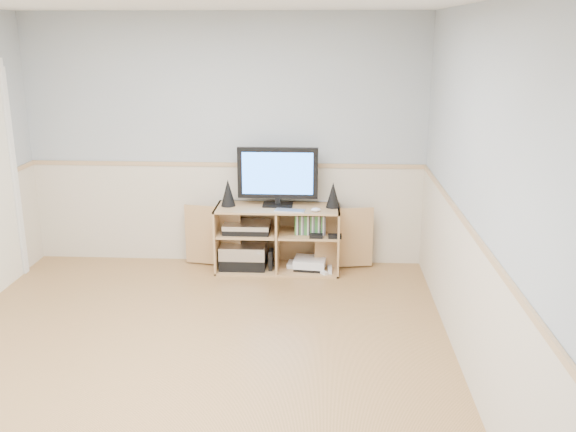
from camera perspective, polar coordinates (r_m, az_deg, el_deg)
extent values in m
cube|color=tan|center=(4.78, -9.31, -13.19)|extent=(4.00, 4.50, 0.02)
cube|color=#AAB4B9|center=(4.32, 16.88, 1.17)|extent=(0.02, 4.50, 2.50)
cube|color=#AAB4B9|center=(6.48, -5.57, 6.62)|extent=(4.00, 0.02, 2.50)
cube|color=#AAB4B9|center=(2.31, -23.01, -12.72)|extent=(4.00, 0.02, 2.50)
cube|color=beige|center=(6.63, -5.42, 0.19)|extent=(4.00, 0.01, 1.00)
cube|color=tan|center=(6.50, -5.55, 4.58)|extent=(4.00, 0.02, 0.04)
cube|color=tan|center=(6.49, -0.92, -4.66)|extent=(1.22, 0.46, 0.02)
cube|color=tan|center=(6.29, -0.94, 0.71)|extent=(1.22, 0.46, 0.02)
cube|color=tan|center=(6.45, -6.25, -1.91)|extent=(0.02, 0.46, 0.65)
cube|color=tan|center=(6.37, 4.46, -2.10)|extent=(0.02, 0.46, 0.65)
cube|color=tan|center=(6.59, -0.79, -1.42)|extent=(1.22, 0.02, 0.65)
cube|color=tan|center=(6.38, -0.93, -2.01)|extent=(0.02, 0.44, 0.61)
cube|color=tan|center=(6.39, -3.66, -1.49)|extent=(0.58, 0.42, 0.02)
cube|color=tan|center=(6.35, 1.81, -1.59)|extent=(0.58, 0.42, 0.02)
cube|color=tan|center=(6.52, -6.69, -1.73)|extent=(0.58, 0.12, 0.61)
cube|color=tan|center=(6.43, 4.99, -1.94)|extent=(0.58, 0.12, 0.61)
cube|color=black|center=(6.33, -0.91, 1.01)|extent=(0.29, 0.18, 0.02)
cube|color=black|center=(6.32, -0.91, 1.36)|extent=(0.05, 0.04, 0.06)
cube|color=black|center=(6.26, -0.92, 3.85)|extent=(0.79, 0.05, 0.50)
cube|color=#2F79F8|center=(6.23, -0.94, 3.79)|extent=(0.69, 0.01, 0.41)
cone|color=black|center=(6.33, -5.36, 2.07)|extent=(0.14, 0.14, 0.27)
cone|color=black|center=(6.26, 4.02, 1.88)|extent=(0.14, 0.14, 0.25)
cube|color=white|center=(6.15, 0.16, 0.49)|extent=(0.30, 0.15, 0.01)
ellipsoid|color=white|center=(6.13, 2.48, 0.56)|extent=(0.11, 0.08, 0.04)
cube|color=black|center=(6.50, -3.96, -4.05)|extent=(0.45, 0.34, 0.11)
cube|color=silver|center=(6.46, -3.98, -3.05)|extent=(0.45, 0.34, 0.13)
cube|color=black|center=(6.38, -3.66, -1.19)|extent=(0.45, 0.32, 0.05)
cube|color=silver|center=(6.37, -3.67, -0.79)|extent=(0.45, 0.32, 0.05)
cube|color=black|center=(6.41, -1.53, -3.88)|extent=(0.04, 0.14, 0.20)
cube|color=white|center=(6.49, 0.91, -4.33)|extent=(0.23, 0.18, 0.05)
cube|color=black|center=(6.45, 1.96, -4.57)|extent=(0.32, 0.27, 0.03)
cube|color=white|center=(6.43, 1.97, -4.11)|extent=(0.33, 0.29, 0.08)
cube|color=white|center=(6.37, 3.75, -4.85)|extent=(0.04, 0.14, 0.03)
cube|color=white|center=(6.52, 3.56, -4.35)|extent=(0.09, 0.15, 0.03)
cube|color=#3F8C3F|center=(6.30, 2.00, -0.74)|extent=(0.30, 0.14, 0.19)
cube|color=white|center=(6.52, 3.27, 0.87)|extent=(0.12, 0.03, 0.12)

